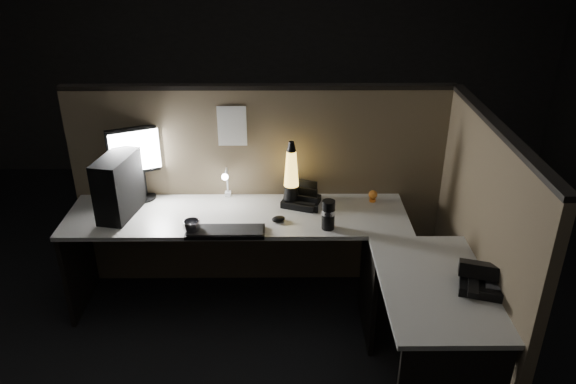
{
  "coord_description": "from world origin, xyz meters",
  "views": [
    {
      "loc": [
        0.17,
        -2.73,
        2.55
      ],
      "look_at": [
        0.19,
        0.35,
        1.02
      ],
      "focal_mm": 35.0,
      "sensor_mm": 36.0,
      "label": 1
    }
  ],
  "objects_px": {
    "pc_tower": "(119,186)",
    "keyboard": "(225,232)",
    "monitor": "(139,156)",
    "desk_phone": "(482,279)",
    "lava_lamp": "(291,179)"
  },
  "relations": [
    {
      "from": "monitor",
      "to": "keyboard",
      "type": "bearing_deg",
      "value": -63.05
    },
    {
      "from": "monitor",
      "to": "keyboard",
      "type": "relative_size",
      "value": 1.06
    },
    {
      "from": "keyboard",
      "to": "lava_lamp",
      "type": "bearing_deg",
      "value": 42.91
    },
    {
      "from": "pc_tower",
      "to": "monitor",
      "type": "relative_size",
      "value": 0.78
    },
    {
      "from": "keyboard",
      "to": "desk_phone",
      "type": "distance_m",
      "value": 1.56
    },
    {
      "from": "keyboard",
      "to": "pc_tower",
      "type": "bearing_deg",
      "value": 159.32
    },
    {
      "from": "desk_phone",
      "to": "pc_tower",
      "type": "bearing_deg",
      "value": 175.82
    },
    {
      "from": "monitor",
      "to": "lava_lamp",
      "type": "distance_m",
      "value": 1.07
    },
    {
      "from": "monitor",
      "to": "desk_phone",
      "type": "relative_size",
      "value": 1.76
    },
    {
      "from": "monitor",
      "to": "desk_phone",
      "type": "height_order",
      "value": "monitor"
    },
    {
      "from": "keyboard",
      "to": "lava_lamp",
      "type": "relative_size",
      "value": 1.07
    },
    {
      "from": "monitor",
      "to": "lava_lamp",
      "type": "bearing_deg",
      "value": -30.27
    },
    {
      "from": "pc_tower",
      "to": "desk_phone",
      "type": "bearing_deg",
      "value": -10.31
    },
    {
      "from": "pc_tower",
      "to": "keyboard",
      "type": "bearing_deg",
      "value": -9.22
    },
    {
      "from": "monitor",
      "to": "desk_phone",
      "type": "distance_m",
      "value": 2.36
    }
  ]
}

